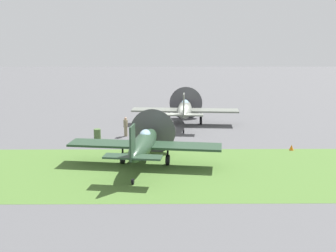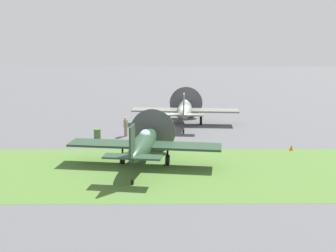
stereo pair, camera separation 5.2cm
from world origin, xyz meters
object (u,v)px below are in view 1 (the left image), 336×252
object	(u,v)px
airplane_lead	(185,109)
ground_crew_chief	(126,126)
fuel_drum	(97,134)
runway_marker_cone	(292,147)
airplane_wingman	(144,144)

from	to	relation	value
airplane_lead	ground_crew_chief	world-z (taller)	airplane_lead
fuel_drum	runway_marker_cone	distance (m)	16.24
runway_marker_cone	airplane_wingman	bearing A→B (deg)	-160.90
ground_crew_chief	runway_marker_cone	distance (m)	14.29
airplane_wingman	fuel_drum	distance (m)	8.88
runway_marker_cone	fuel_drum	bearing A→B (deg)	166.94
airplane_lead	fuel_drum	world-z (taller)	airplane_lead
airplane_wingman	ground_crew_chief	distance (m)	8.98
airplane_lead	runway_marker_cone	world-z (taller)	airplane_lead
fuel_drum	runway_marker_cone	world-z (taller)	fuel_drum
airplane_lead	airplane_wingman	world-z (taller)	airplane_lead
ground_crew_chief	fuel_drum	xyz separation A→B (m)	(-2.37, -1.10, -0.46)
airplane_lead	ground_crew_chief	distance (m)	7.33
airplane_wingman	fuel_drum	world-z (taller)	airplane_wingman
fuel_drum	runway_marker_cone	size ratio (longest dim) A/B	2.05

